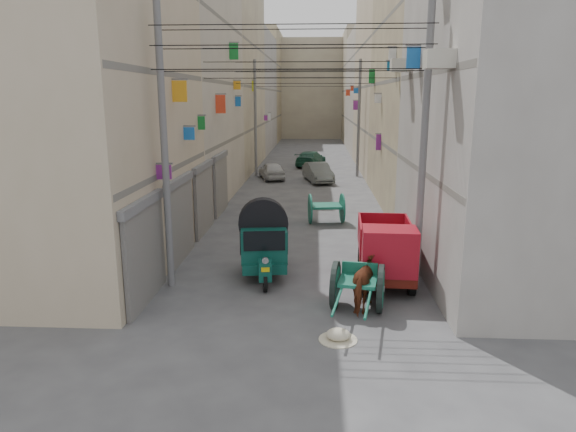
# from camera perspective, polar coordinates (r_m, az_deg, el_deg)

# --- Properties ---
(ground) EXTENTS (140.00, 140.00, 0.00)m
(ground) POSITION_cam_1_polar(r_m,az_deg,el_deg) (9.94, -1.29, -20.47)
(ground) COLOR #404043
(ground) RESTS_ON ground
(building_row_left) EXTENTS (8.00, 62.00, 14.00)m
(building_row_left) POSITION_cam_1_polar(r_m,az_deg,el_deg) (43.27, -8.69, 14.22)
(building_row_left) COLOR tan
(building_row_left) RESTS_ON ground
(building_row_right) EXTENTS (8.00, 62.00, 14.00)m
(building_row_right) POSITION_cam_1_polar(r_m,az_deg,el_deg) (43.02, 13.33, 14.03)
(building_row_right) COLOR #A09B95
(building_row_right) RESTS_ON ground
(end_cap_building) EXTENTS (22.00, 10.00, 13.00)m
(end_cap_building) POSITION_cam_1_polar(r_m,az_deg,el_deg) (74.27, 2.68, 13.85)
(end_cap_building) COLOR #B5AE8F
(end_cap_building) RESTS_ON ground
(shutters_left) EXTENTS (0.18, 14.40, 2.88)m
(shutters_left) POSITION_cam_1_polar(r_m,az_deg,el_deg) (19.60, -10.46, 1.09)
(shutters_left) COLOR #4C4C51
(shutters_left) RESTS_ON ground
(signboards) EXTENTS (8.22, 40.52, 5.67)m
(signboards) POSITION_cam_1_polar(r_m,az_deg,el_deg) (29.99, 1.85, 9.13)
(signboards) COLOR blue
(signboards) RESTS_ON ground
(ac_units) EXTENTS (0.70, 6.55, 3.35)m
(ac_units) POSITION_cam_1_polar(r_m,az_deg,el_deg) (16.32, 14.50, 19.52)
(ac_units) COLOR #B8B4A5
(ac_units) RESTS_ON ground
(utility_poles) EXTENTS (7.40, 22.20, 8.00)m
(utility_poles) POSITION_cam_1_polar(r_m,az_deg,el_deg) (25.31, 1.64, 9.70)
(utility_poles) COLOR slate
(utility_poles) RESTS_ON ground
(overhead_cables) EXTENTS (7.40, 22.52, 1.12)m
(overhead_cables) POSITION_cam_1_polar(r_m,az_deg,el_deg) (22.70, 1.50, 16.29)
(overhead_cables) COLOR black
(overhead_cables) RESTS_ON ground
(auto_rickshaw) EXTENTS (1.78, 2.76, 1.89)m
(auto_rickshaw) POSITION_cam_1_polar(r_m,az_deg,el_deg) (15.95, -2.74, -2.87)
(auto_rickshaw) COLOR black
(auto_rickshaw) RESTS_ON ground
(tonga_cart) EXTENTS (1.54, 2.98, 1.28)m
(tonga_cart) POSITION_cam_1_polar(r_m,az_deg,el_deg) (13.68, 7.75, -7.71)
(tonga_cart) COLOR black
(tonga_cart) RESTS_ON ground
(mini_truck) EXTENTS (1.72, 3.54, 1.95)m
(mini_truck) POSITION_cam_1_polar(r_m,az_deg,el_deg) (15.49, 10.87, -4.28)
(mini_truck) COLOR black
(mini_truck) RESTS_ON ground
(second_cart) EXTENTS (1.66, 1.51, 1.33)m
(second_cart) POSITION_cam_1_polar(r_m,az_deg,el_deg) (22.80, 4.27, 0.94)
(second_cart) COLOR #155D47
(second_cart) RESTS_ON ground
(feed_sack) EXTENTS (0.56, 0.45, 0.28)m
(feed_sack) POSITION_cam_1_polar(r_m,az_deg,el_deg) (12.23, 5.59, -12.96)
(feed_sack) COLOR #BDB69D
(feed_sack) RESTS_ON ground
(horse) EXTENTS (1.20, 1.89, 1.48)m
(horse) POSITION_cam_1_polar(r_m,az_deg,el_deg) (13.81, 9.06, -7.24)
(horse) COLOR maroon
(horse) RESTS_ON ground
(distant_car_white) EXTENTS (2.28, 3.70, 1.17)m
(distant_car_white) POSITION_cam_1_polar(r_m,az_deg,el_deg) (35.19, -1.82, 5.06)
(distant_car_white) COLOR silver
(distant_car_white) RESTS_ON ground
(distant_car_grey) EXTENTS (2.22, 4.03, 1.26)m
(distant_car_grey) POSITION_cam_1_polar(r_m,az_deg,el_deg) (34.08, 3.34, 4.86)
(distant_car_grey) COLOR #585D5A
(distant_car_grey) RESTS_ON ground
(distant_car_green) EXTENTS (2.72, 4.55, 1.24)m
(distant_car_green) POSITION_cam_1_polar(r_m,az_deg,el_deg) (41.83, 2.54, 6.38)
(distant_car_green) COLOR #1A4E39
(distant_car_green) RESTS_ON ground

